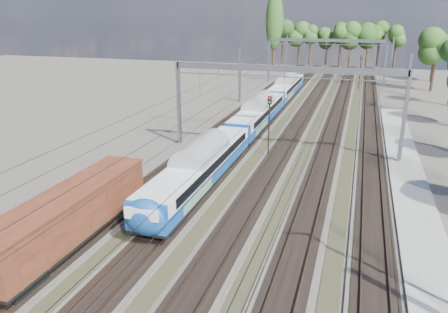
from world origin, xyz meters
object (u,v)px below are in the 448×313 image
(freight_boxcar, at_px, (71,215))
(signal_near, at_px, (269,119))
(emu_train, at_px, (258,111))
(signal_far, at_px, (360,68))
(worker, at_px, (342,79))

(freight_boxcar, distance_m, signal_near, 22.90)
(emu_train, distance_m, freight_boxcar, 31.46)
(signal_near, relative_size, signal_far, 0.98)
(worker, relative_size, signal_far, 0.28)
(worker, bearing_deg, emu_train, -172.15)
(emu_train, relative_size, worker, 35.66)
(signal_near, bearing_deg, worker, 93.33)
(emu_train, relative_size, signal_near, 10.00)
(emu_train, xyz_separation_m, signal_near, (3.39, -9.71, 1.40))
(worker, distance_m, signal_near, 52.49)
(emu_train, xyz_separation_m, worker, (7.98, 42.49, -1.65))
(emu_train, xyz_separation_m, freight_boxcar, (-4.50, -31.13, -0.34))
(freight_boxcar, xyz_separation_m, worker, (12.48, 73.62, -1.31))
(signal_near, bearing_deg, freight_boxcar, -101.86)
(freight_boxcar, height_order, worker, freight_boxcar)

